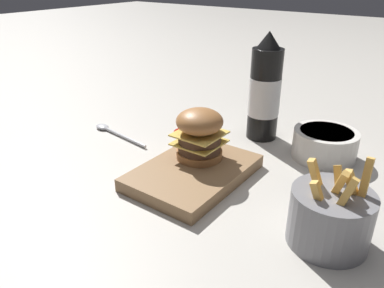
# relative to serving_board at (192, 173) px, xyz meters

# --- Properties ---
(ground_plane) EXTENTS (6.00, 6.00, 0.00)m
(ground_plane) POSITION_rel_serving_board_xyz_m (-0.00, -0.05, -0.01)
(ground_plane) COLOR #B7B2A8
(serving_board) EXTENTS (0.25, 0.17, 0.03)m
(serving_board) POSITION_rel_serving_board_xyz_m (0.00, 0.00, 0.00)
(serving_board) COLOR olive
(serving_board) RESTS_ON ground_plane
(burger) EXTENTS (0.09, 0.09, 0.10)m
(burger) POSITION_rel_serving_board_xyz_m (-0.04, -0.01, 0.06)
(burger) COLOR #9E6638
(burger) RESTS_ON serving_board
(ketchup_bottle) EXTENTS (0.07, 0.07, 0.25)m
(ketchup_bottle) POSITION_rel_serving_board_xyz_m (-0.26, 0.01, 0.10)
(ketchup_bottle) COLOR black
(ketchup_bottle) RESTS_ON ground_plane
(fries_basket) EXTENTS (0.12, 0.12, 0.14)m
(fries_basket) POSITION_rel_serving_board_xyz_m (0.03, 0.27, 0.03)
(fries_basket) COLOR slate
(fries_basket) RESTS_ON ground_plane
(side_bowl) EXTENTS (0.13, 0.13, 0.06)m
(side_bowl) POSITION_rel_serving_board_xyz_m (-0.24, 0.17, 0.02)
(side_bowl) COLOR silver
(side_bowl) RESTS_ON ground_plane
(spoon) EXTENTS (0.04, 0.19, 0.01)m
(spoon) POSITION_rel_serving_board_xyz_m (-0.06, -0.30, -0.01)
(spoon) COLOR silver
(spoon) RESTS_ON ground_plane
(ketchup_puddle) EXTENTS (0.05, 0.05, 0.00)m
(ketchup_puddle) POSITION_rel_serving_board_xyz_m (-0.17, -0.15, -0.01)
(ketchup_puddle) COLOR #B21E14
(ketchup_puddle) RESTS_ON ground_plane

